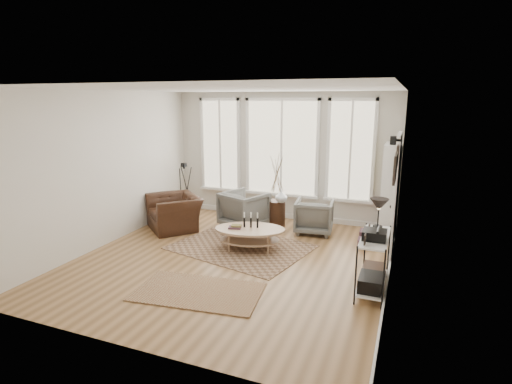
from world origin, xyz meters
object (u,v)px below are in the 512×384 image
at_px(bookcase, 390,191).
at_px(side_table, 277,192).
at_px(armchair_left, 244,209).
at_px(armchair_right, 314,216).
at_px(low_shelf, 374,257).
at_px(accent_chair, 174,212).
at_px(coffee_table, 249,233).

bearing_deg(bookcase, side_table, -176.20).
distance_m(armchair_left, armchair_right, 1.52).
relative_size(armchair_left, side_table, 0.54).
distance_m(low_shelf, side_table, 3.29).
xyz_separation_m(bookcase, armchair_right, (-1.45, -0.29, -0.60)).
height_order(bookcase, side_table, bookcase).
height_order(armchair_left, side_table, side_table).
bearing_deg(accent_chair, bookcase, 55.46).
xyz_separation_m(low_shelf, armchair_left, (-2.90, 2.04, -0.11)).
bearing_deg(armchair_right, low_shelf, 115.05).
bearing_deg(coffee_table, armchair_right, 57.22).
relative_size(bookcase, low_shelf, 1.58).
xyz_separation_m(armchair_right, side_table, (-0.87, 0.13, 0.42)).
height_order(armchair_left, accent_chair, armchair_left).
distance_m(low_shelf, armchair_left, 3.55).
height_order(coffee_table, armchair_right, armchair_right).
relative_size(low_shelf, accent_chair, 1.17).
relative_size(bookcase, coffee_table, 1.41).
bearing_deg(bookcase, armchair_right, -168.90).
distance_m(coffee_table, armchair_right, 1.65).
xyz_separation_m(coffee_table, armchair_right, (0.89, 1.39, 0.03)).
bearing_deg(armchair_right, armchair_left, 0.51).
relative_size(armchair_left, armchair_right, 1.12).
height_order(bookcase, coffee_table, bookcase).
xyz_separation_m(bookcase, coffee_table, (-2.35, -1.67, -0.63)).
bearing_deg(armchair_right, accent_chair, 9.31).
bearing_deg(low_shelf, armchair_left, 144.93).
bearing_deg(accent_chair, side_table, 66.79).
distance_m(bookcase, armchair_left, 3.05).
bearing_deg(armchair_right, bookcase, -175.89).
distance_m(side_table, accent_chair, 2.25).
bearing_deg(coffee_table, bookcase, 35.46).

